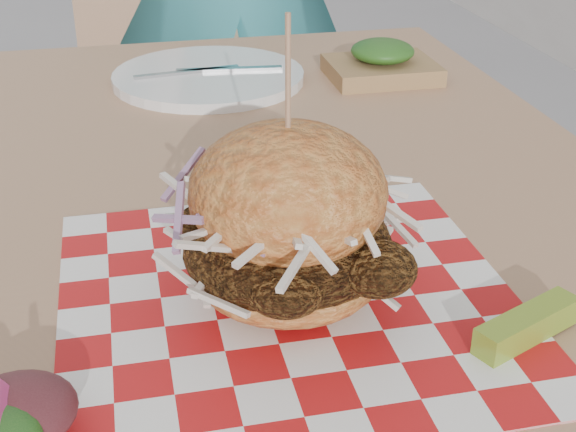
% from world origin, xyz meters
% --- Properties ---
extents(patio_table, '(0.80, 1.20, 0.75)m').
position_xyz_m(patio_table, '(0.08, 0.16, 0.67)').
color(patio_table, tan).
rests_on(patio_table, ground).
extents(patio_chair, '(0.51, 0.52, 0.95)m').
position_xyz_m(patio_chair, '(0.10, 1.20, 0.55)').
color(patio_chair, tan).
rests_on(patio_chair, ground).
extents(paper_liner, '(0.36, 0.36, 0.00)m').
position_xyz_m(paper_liner, '(0.07, -0.03, 0.75)').
color(paper_liner, red).
rests_on(paper_liner, patio_table).
extents(sandwich, '(0.20, 0.20, 0.23)m').
position_xyz_m(sandwich, '(0.07, -0.03, 0.82)').
color(sandwich, '#C37A37').
rests_on(sandwich, paper_liner).
extents(pickle_spear, '(0.10, 0.06, 0.02)m').
position_xyz_m(pickle_spear, '(0.23, -0.12, 0.76)').
color(pickle_spear, olive).
rests_on(pickle_spear, paper_liner).
extents(place_setting, '(0.27, 0.27, 0.02)m').
position_xyz_m(place_setting, '(0.08, 0.54, 0.76)').
color(place_setting, white).
rests_on(place_setting, patio_table).
extents(kraft_tray, '(0.15, 0.12, 0.06)m').
position_xyz_m(kraft_tray, '(0.32, 0.50, 0.77)').
color(kraft_tray, olive).
rests_on(kraft_tray, patio_table).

